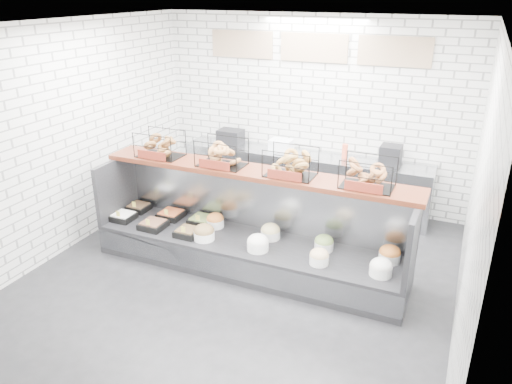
% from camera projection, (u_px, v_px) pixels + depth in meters
% --- Properties ---
extents(ground, '(5.50, 5.50, 0.00)m').
position_uv_depth(ground, '(238.00, 279.00, 6.18)').
color(ground, black).
rests_on(ground, ground).
extents(room_shell, '(5.02, 5.51, 3.01)m').
position_uv_depth(room_shell, '(258.00, 105.00, 5.91)').
color(room_shell, silver).
rests_on(room_shell, ground).
extents(display_case, '(4.00, 0.90, 1.20)m').
position_uv_depth(display_case, '(250.00, 243.00, 6.35)').
color(display_case, black).
rests_on(display_case, ground).
extents(bagel_shelf, '(4.10, 0.50, 0.40)m').
position_uv_depth(bagel_shelf, '(256.00, 161.00, 6.09)').
color(bagel_shelf, '#40180D').
rests_on(bagel_shelf, display_case).
extents(prep_counter, '(4.00, 0.60, 1.20)m').
position_uv_depth(prep_counter, '(303.00, 179.00, 8.06)').
color(prep_counter, '#93969B').
rests_on(prep_counter, ground).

